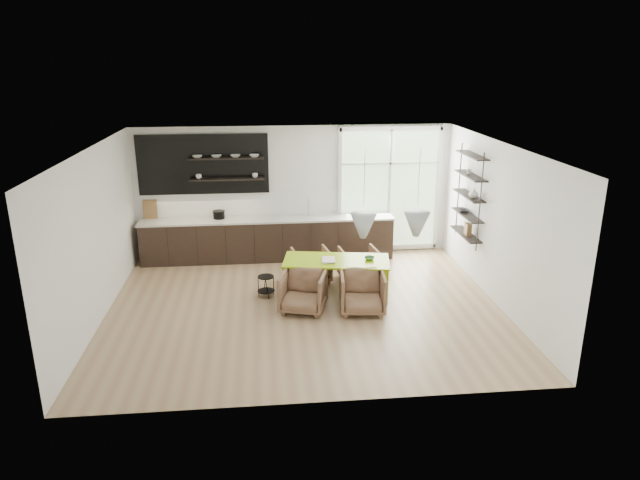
% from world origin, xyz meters
% --- Properties ---
extents(room, '(7.02, 6.01, 2.91)m').
position_xyz_m(room, '(0.58, 1.10, 1.46)').
color(room, tan).
rests_on(room, ground).
extents(kitchen_run, '(5.54, 0.69, 2.75)m').
position_xyz_m(kitchen_run, '(-0.69, 2.69, 0.60)').
color(kitchen_run, black).
rests_on(kitchen_run, ground).
extents(right_shelving, '(0.26, 1.22, 1.90)m').
position_xyz_m(right_shelving, '(3.36, 1.17, 1.65)').
color(right_shelving, black).
rests_on(right_shelving, ground).
extents(dining_table, '(2.07, 1.19, 0.71)m').
position_xyz_m(dining_table, '(0.63, 0.46, 0.66)').
color(dining_table, '#86B304').
rests_on(dining_table, ground).
extents(armchair_back_left, '(0.81, 0.83, 0.66)m').
position_xyz_m(armchair_back_left, '(0.23, 1.26, 0.33)').
color(armchair_back_left, brown).
rests_on(armchair_back_left, ground).
extents(armchair_back_right, '(0.81, 0.83, 0.68)m').
position_xyz_m(armchair_back_right, '(1.18, 1.16, 0.34)').
color(armchair_back_right, brown).
rests_on(armchair_back_right, ground).
extents(armchair_front_left, '(0.95, 0.96, 0.72)m').
position_xyz_m(armchair_front_left, '(-0.04, -0.14, 0.36)').
color(armchair_front_left, brown).
rests_on(armchair_front_left, ground).
extents(armchair_front_right, '(0.85, 0.87, 0.73)m').
position_xyz_m(armchair_front_right, '(1.00, -0.28, 0.36)').
color(armchair_front_right, brown).
rests_on(armchair_front_right, ground).
extents(wire_stool, '(0.32, 0.32, 0.41)m').
position_xyz_m(wire_stool, '(-0.68, 0.54, 0.26)').
color(wire_stool, black).
rests_on(wire_stool, ground).
extents(table_book, '(0.27, 0.35, 0.03)m').
position_xyz_m(table_book, '(0.36, 0.43, 0.73)').
color(table_book, white).
rests_on(table_book, dining_table).
extents(table_bowl, '(0.20, 0.20, 0.06)m').
position_xyz_m(table_bowl, '(1.25, 0.41, 0.74)').
color(table_bowl, '#417143').
rests_on(table_bowl, dining_table).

